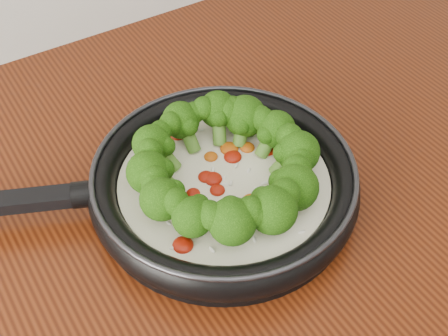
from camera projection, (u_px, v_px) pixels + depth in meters
skillet at (223, 179)px, 0.67m from camera, size 0.49×0.39×0.09m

